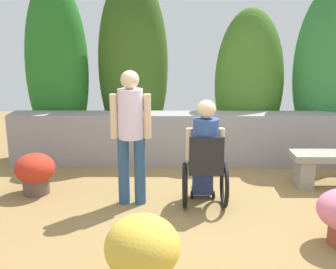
% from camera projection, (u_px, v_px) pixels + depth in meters
% --- Properties ---
extents(ground_plane, '(12.53, 12.53, 0.00)m').
position_uv_depth(ground_plane, '(204.00, 212.00, 4.96)').
color(ground_plane, olive).
extents(stone_retaining_wall, '(5.86, 0.44, 0.84)m').
position_uv_depth(stone_retaining_wall, '(196.00, 139.00, 6.63)').
color(stone_retaining_wall, gray).
rests_on(stone_retaining_wall, ground).
extents(hedge_backdrop, '(5.83, 0.99, 3.05)m').
position_uv_depth(hedge_backdrop, '(207.00, 71.00, 6.98)').
color(hedge_backdrop, '#266F23').
rests_on(hedge_backdrop, ground).
extents(person_in_wheelchair, '(0.53, 0.66, 1.33)m').
position_uv_depth(person_in_wheelchair, '(205.00, 157.00, 5.00)').
color(person_in_wheelchair, black).
rests_on(person_in_wheelchair, ground).
extents(person_standing_companion, '(0.49, 0.30, 1.66)m').
position_uv_depth(person_standing_companion, '(131.00, 129.00, 4.99)').
color(person_standing_companion, '#2C5079').
rests_on(person_standing_companion, ground).
extents(flower_pot_purple_near, '(0.52, 0.52, 0.55)m').
position_uv_depth(flower_pot_purple_near, '(35.00, 172.00, 5.46)').
color(flower_pot_purple_near, brown).
rests_on(flower_pot_purple_near, ground).
extents(flower_pot_small_foreground, '(0.63, 0.63, 0.65)m').
position_uv_depth(flower_pot_small_foreground, '(142.00, 251.00, 3.43)').
color(flower_pot_small_foreground, gray).
rests_on(flower_pot_small_foreground, ground).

